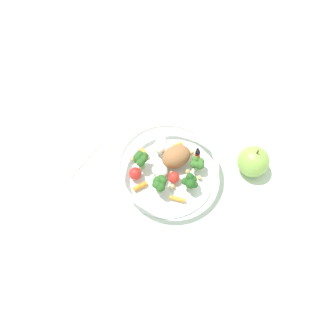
# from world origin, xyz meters

# --- Properties ---
(ground_plane) EXTENTS (2.40, 2.40, 0.00)m
(ground_plane) POSITION_xyz_m (0.00, 0.00, 0.00)
(ground_plane) COLOR silver
(food_container) EXTENTS (0.23, 0.23, 0.06)m
(food_container) POSITION_xyz_m (-0.01, -0.01, 0.03)
(food_container) COLOR white
(food_container) RESTS_ON ground_plane
(loose_apple) EXTENTS (0.07, 0.07, 0.09)m
(loose_apple) POSITION_xyz_m (-0.07, 0.17, 0.04)
(loose_apple) COLOR #8CB74C
(loose_apple) RESTS_ON ground_plane
(folded_napkin) EXTENTS (0.15, 0.16, 0.01)m
(folded_napkin) POSITION_xyz_m (0.00, -0.27, 0.00)
(folded_napkin) COLOR silver
(folded_napkin) RESTS_ON ground_plane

